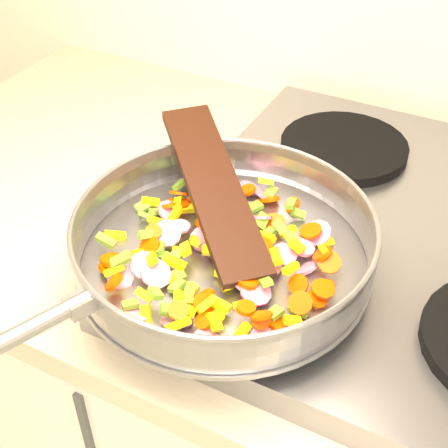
% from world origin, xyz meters
% --- Properties ---
extents(cooktop, '(0.60, 0.60, 0.04)m').
position_xyz_m(cooktop, '(-0.70, 1.67, 0.92)').
color(cooktop, '#939399').
rests_on(cooktop, counter_top).
extents(grate_fl, '(0.19, 0.19, 0.02)m').
position_xyz_m(grate_fl, '(-0.84, 1.52, 0.95)').
color(grate_fl, black).
rests_on(grate_fl, cooktop).
extents(grate_bl, '(0.19, 0.19, 0.02)m').
position_xyz_m(grate_bl, '(-0.84, 1.81, 0.95)').
color(grate_bl, black).
rests_on(grate_bl, cooktop).
extents(saute_pan, '(0.39, 0.53, 0.06)m').
position_xyz_m(saute_pan, '(-0.88, 1.49, 0.99)').
color(saute_pan, '#9E9EA5').
rests_on(saute_pan, grate_fl).
extents(vegetable_heap, '(0.29, 0.30, 0.05)m').
position_xyz_m(vegetable_heap, '(-0.88, 1.49, 0.97)').
color(vegetable_heap, '#E44300').
rests_on(vegetable_heap, saute_pan).
extents(wooden_spatula, '(0.23, 0.23, 0.08)m').
position_xyz_m(wooden_spatula, '(-0.92, 1.54, 1.01)').
color(wooden_spatula, black).
rests_on(wooden_spatula, saute_pan).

